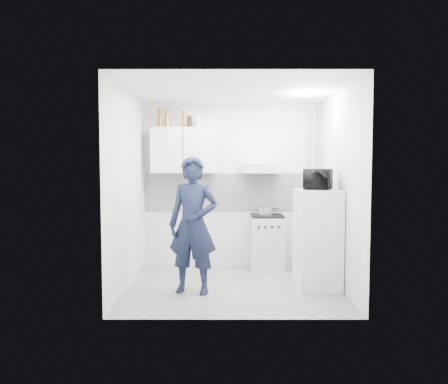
{
  "coord_description": "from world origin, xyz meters",
  "views": [
    {
      "loc": [
        -0.12,
        -5.75,
        1.63
      ],
      "look_at": [
        -0.12,
        0.3,
        1.25
      ],
      "focal_mm": 35.0,
      "sensor_mm": 36.0,
      "label": 1
    }
  ],
  "objects": [
    {
      "name": "pipe_b",
      "position": [
        1.18,
        1.17,
        1.3
      ],
      "size": [
        0.04,
        0.04,
        2.6
      ],
      "primitive_type": "cylinder",
      "color": "#BABAB9",
      "rests_on": "floor"
    },
    {
      "name": "wall_left",
      "position": [
        -1.4,
        0.0,
        1.3
      ],
      "size": [
        0.0,
        2.6,
        2.6
      ],
      "primitive_type": "plane",
      "rotation": [
        1.57,
        0.0,
        1.57
      ],
      "color": "silver",
      "rests_on": "floor"
    },
    {
      "name": "ceiling_spot_fixture",
      "position": [
        1.0,
        0.2,
        2.57
      ],
      "size": [
        0.1,
        0.1,
        0.02
      ],
      "primitive_type": "cylinder",
      "color": "white",
      "rests_on": "ceiling"
    },
    {
      "name": "bottle_a",
      "position": [
        -1.12,
        1.07,
        2.35
      ],
      "size": [
        0.07,
        0.07,
        0.29
      ],
      "primitive_type": "cylinder",
      "color": "brown",
      "rests_on": "upper_cabinet"
    },
    {
      "name": "microwave",
      "position": [
        1.1,
        -0.1,
        1.44
      ],
      "size": [
        0.56,
        0.47,
        0.26
      ],
      "primitive_type": "imported",
      "rotation": [
        0.0,
        0.0,
        1.23
      ],
      "color": "black",
      "rests_on": "fridge"
    },
    {
      "name": "upper_cabinet",
      "position": [
        -0.75,
        1.07,
        1.85
      ],
      "size": [
        1.0,
        0.35,
        0.7
      ],
      "primitive_type": "cube",
      "color": "white",
      "rests_on": "wall_back"
    },
    {
      "name": "canister_a",
      "position": [
        -0.66,
        1.07,
        2.29
      ],
      "size": [
        0.08,
        0.08,
        0.19
      ],
      "primitive_type": "cylinder",
      "color": "black",
      "rests_on": "upper_cabinet"
    },
    {
      "name": "stove",
      "position": [
        0.55,
        1.0,
        0.41
      ],
      "size": [
        0.51,
        0.51,
        0.82
      ],
      "primitive_type": "cube",
      "color": "#BABAB9",
      "rests_on": "floor"
    },
    {
      "name": "wall_right",
      "position": [
        1.4,
        0.0,
        1.3
      ],
      "size": [
        0.0,
        2.6,
        2.6
      ],
      "primitive_type": "plane",
      "rotation": [
        1.57,
        0.0,
        -1.57
      ],
      "color": "silver",
      "rests_on": "floor"
    },
    {
      "name": "wall_back",
      "position": [
        0.0,
        1.25,
        1.3
      ],
      "size": [
        2.8,
        0.0,
        2.8
      ],
      "primitive_type": "plane",
      "rotation": [
        1.57,
        0.0,
        0.0
      ],
      "color": "silver",
      "rests_on": "floor"
    },
    {
      "name": "pipe_a",
      "position": [
        1.3,
        1.17,
        1.3
      ],
      "size": [
        0.05,
        0.05,
        2.6
      ],
      "primitive_type": "cylinder",
      "color": "#BABAB9",
      "rests_on": "floor"
    },
    {
      "name": "ceiling",
      "position": [
        0.0,
        0.0,
        2.6
      ],
      "size": [
        2.8,
        2.8,
        0.0
      ],
      "primitive_type": "plane",
      "color": "white",
      "rests_on": "wall_back"
    },
    {
      "name": "floor",
      "position": [
        0.0,
        0.0,
        0.0
      ],
      "size": [
        2.8,
        2.8,
        0.0
      ],
      "primitive_type": "plane",
      "color": "gray",
      "rests_on": "ground"
    },
    {
      "name": "bottle_b",
      "position": [
        -1.01,
        1.07,
        2.34
      ],
      "size": [
        0.07,
        0.07,
        0.27
      ],
      "primitive_type": "cylinder",
      "color": "brown",
      "rests_on": "upper_cabinet"
    },
    {
      "name": "person",
      "position": [
        -0.52,
        -0.27,
        0.87
      ],
      "size": [
        0.71,
        0.55,
        1.74
      ],
      "primitive_type": "imported",
      "rotation": [
        0.0,
        0.0,
        -0.22
      ],
      "color": "black",
      "rests_on": "floor"
    },
    {
      "name": "range_hood",
      "position": [
        0.45,
        1.0,
        1.57
      ],
      "size": [
        0.6,
        0.5,
        0.14
      ],
      "primitive_type": "cube",
      "color": "#BABAB9",
      "rests_on": "wall_back"
    },
    {
      "name": "fridge",
      "position": [
        1.1,
        -0.1,
        0.66
      ],
      "size": [
        0.57,
        0.57,
        1.31
      ],
      "primitive_type": "cube",
      "rotation": [
        0.0,
        0.0,
        0.05
      ],
      "color": "white",
      "rests_on": "floor"
    },
    {
      "name": "backsplash",
      "position": [
        0.0,
        1.24,
        1.2
      ],
      "size": [
        2.74,
        0.03,
        0.6
      ],
      "primitive_type": "cube",
      "color": "white",
      "rests_on": "wall_back"
    },
    {
      "name": "bottle_d",
      "position": [
        -0.75,
        1.07,
        2.33
      ],
      "size": [
        0.06,
        0.06,
        0.26
      ],
      "primitive_type": "cylinder",
      "color": "brown",
      "rests_on": "upper_cabinet"
    },
    {
      "name": "saucepan",
      "position": [
        0.52,
        1.05,
        0.91
      ],
      "size": [
        0.21,
        0.21,
        0.11
      ],
      "primitive_type": "cylinder",
      "color": "silver",
      "rests_on": "stove_top"
    },
    {
      "name": "stove_top",
      "position": [
        0.55,
        1.0,
        0.83
      ],
      "size": [
        0.49,
        0.49,
        0.03
      ],
      "primitive_type": "cube",
      "color": "black",
      "rests_on": "stove"
    },
    {
      "name": "canister_b",
      "position": [
        -0.53,
        1.07,
        2.28
      ],
      "size": [
        0.08,
        0.08,
        0.16
      ],
      "primitive_type": "cylinder",
      "color": "#B2B7BC",
      "rests_on": "upper_cabinet"
    }
  ]
}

